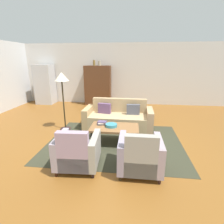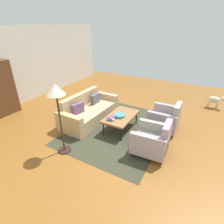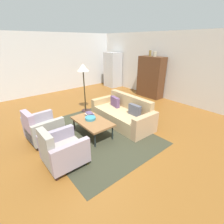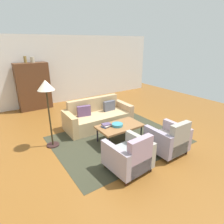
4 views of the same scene
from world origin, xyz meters
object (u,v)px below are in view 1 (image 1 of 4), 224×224
refrigerator (45,84)px  armchair_right (140,156)px  floor_lamp (62,82)px  couch (118,118)px  book_stack (102,123)px  vase_tall (94,63)px  vase_round (100,63)px  coffee_table (114,128)px  fruit_bowl (111,125)px  cabinet (98,85)px  armchair_left (77,152)px

refrigerator → armchair_right: bearing=-49.3°
floor_lamp → armchair_right: bearing=-41.2°
couch → floor_lamp: size_ratio=1.23×
book_stack → vase_tall: size_ratio=1.10×
vase_tall → vase_round: (0.25, 0.00, -0.02)m
vase_round → refrigerator: 2.83m
book_stack → refrigerator: size_ratio=0.15×
vase_tall → vase_round: vase_tall is taller
coffee_table → vase_tall: 4.50m
coffee_table → fruit_bowl: (-0.08, -0.00, 0.07)m
coffee_table → cabinet: size_ratio=0.67×
couch → coffee_table: bearing=91.2°
armchair_right → book_stack: armchair_right is taller
cabinet → vase_round: (0.10, -0.00, 1.00)m
couch → fruit_bowl: size_ratio=7.32×
vase_round → floor_lamp: vase_round is taller
coffee_table → fruit_bowl: fruit_bowl is taller
couch → vase_round: vase_round is taller
cabinet → vase_tall: vase_tall is taller
book_stack → refrigerator: refrigerator is taller
coffee_table → vase_tall: vase_tall is taller
fruit_bowl → vase_tall: 4.45m
coffee_table → armchair_right: (0.60, -1.17, -0.07)m
coffee_table → floor_lamp: 2.05m
couch → book_stack: 1.12m
coffee_table → book_stack: 0.37m
couch → armchair_right: size_ratio=2.41×
book_stack → vase_tall: 4.26m
armchair_left → armchair_right: size_ratio=1.00×
coffee_table → fruit_bowl: bearing=-180.0°
book_stack → cabinet: bearing=102.7°
couch → floor_lamp: 2.02m
book_stack → floor_lamp: size_ratio=0.16×
armchair_right → floor_lamp: 3.12m
fruit_bowl → book_stack: bearing=152.4°
coffee_table → cabinet: cabinet is taller
book_stack → vase_round: size_ratio=1.31×
couch → armchair_left: size_ratio=2.41×
floor_lamp → fruit_bowl: bearing=-26.5°
armchair_left → cabinet: size_ratio=0.49×
armchair_right → fruit_bowl: bearing=120.2°
armchair_left → refrigerator: size_ratio=0.48×
coffee_table → floor_lamp: size_ratio=0.70×
fruit_bowl → refrigerator: bearing=133.3°
coffee_table → armchair_right: size_ratio=1.36×
coffee_table → cabinet: 4.22m
couch → cabinet: cabinet is taller
armchair_left → refrigerator: bearing=118.6°
armchair_right → refrigerator: bearing=130.7°
fruit_bowl → vase_tall: size_ratio=1.18×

